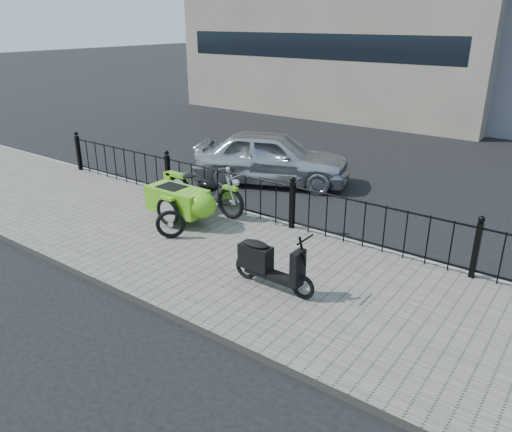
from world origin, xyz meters
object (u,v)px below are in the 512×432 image
Objects in this scene: motorcycle_sidecar at (189,199)px; scooter at (268,264)px; spare_tire at (171,224)px; sedan_car at (272,157)px.

motorcycle_sidecar is 1.55× the size of scooter.
spare_tire is 4.38m from sedan_car.
spare_tire is at bearing 170.92° from scooter.
spare_tire is at bearing -69.02° from motorcycle_sidecar.
motorcycle_sidecar is 3.16m from scooter.
motorcycle_sidecar is 0.93m from spare_tire.
sedan_car is (-3.19, 4.74, 0.18)m from scooter.
spare_tire is (-2.57, 0.41, -0.10)m from scooter.
sedan_car is (-0.30, 3.47, 0.10)m from motorcycle_sidecar.
scooter is 2.59× the size of spare_tire.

